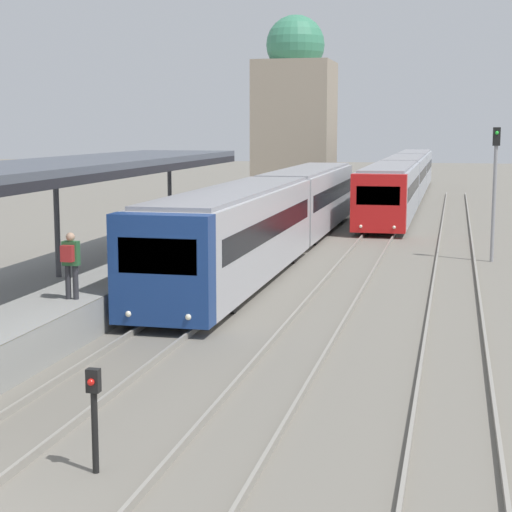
% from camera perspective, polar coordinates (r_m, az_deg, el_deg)
% --- Properties ---
extents(platform_canopy, '(4.00, 24.58, 3.26)m').
position_cam_1_polar(platform_canopy, '(24.62, -13.16, 5.84)').
color(platform_canopy, '#4C515B').
rests_on(platform_canopy, station_platform).
extents(person_on_platform, '(0.40, 0.40, 1.66)m').
position_cam_1_polar(person_on_platform, '(21.49, -12.27, -0.27)').
color(person_on_platform, '#2D2D33').
rests_on(person_on_platform, station_platform).
extents(train_near, '(2.64, 29.40, 3.19)m').
position_cam_1_polar(train_near, '(35.26, 1.47, 3.00)').
color(train_near, navy).
rests_on(train_near, ground_plane).
extents(train_far, '(2.62, 41.91, 3.14)m').
position_cam_1_polar(train_far, '(61.25, 9.86, 5.23)').
color(train_far, red).
rests_on(train_far, ground_plane).
extents(signal_post_near, '(0.20, 0.21, 1.63)m').
position_cam_1_polar(signal_post_near, '(13.26, -10.75, -9.94)').
color(signal_post_near, black).
rests_on(signal_post_near, ground_plane).
extents(signal_mast_far, '(0.28, 0.29, 5.19)m').
position_cam_1_polar(signal_mast_far, '(34.26, 15.64, 5.02)').
color(signal_mast_far, gray).
rests_on(signal_mast_far, ground_plane).
extents(distant_domed_building, '(5.03, 5.03, 12.51)m').
position_cam_1_polar(distant_domed_building, '(57.89, 2.61, 9.26)').
color(distant_domed_building, gray).
rests_on(distant_domed_building, ground_plane).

